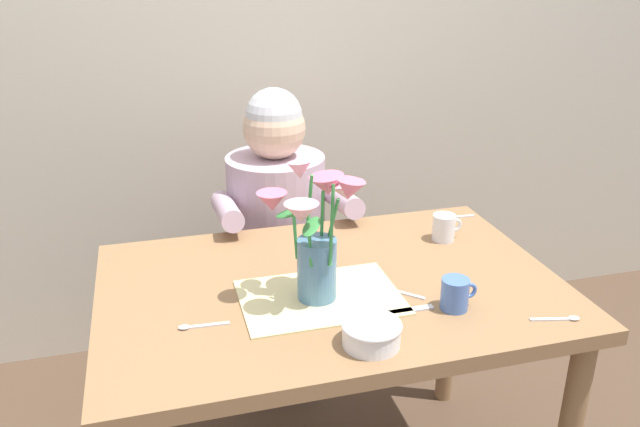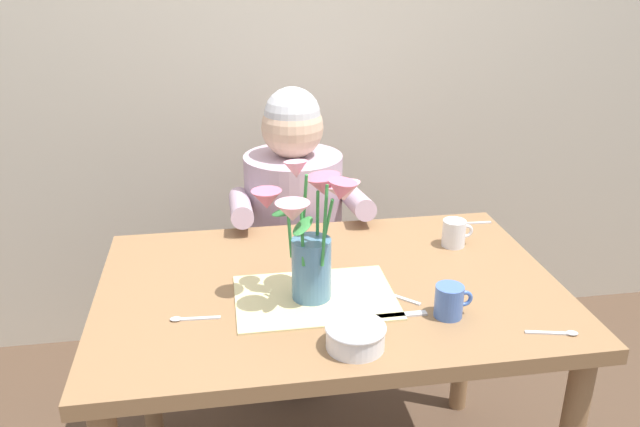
# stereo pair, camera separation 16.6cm
# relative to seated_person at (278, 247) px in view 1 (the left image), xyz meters

# --- Properties ---
(wood_panel_backdrop) EXTENTS (4.00, 0.10, 2.50)m
(wood_panel_backdrop) POSITION_rel_seated_person_xyz_m (0.02, 0.43, 0.69)
(wood_panel_backdrop) COLOR beige
(wood_panel_backdrop) RESTS_ON ground_plane
(dining_table) EXTENTS (1.20, 0.80, 0.74)m
(dining_table) POSITION_rel_seated_person_xyz_m (0.02, -0.62, 0.08)
(dining_table) COLOR olive
(dining_table) RESTS_ON ground_plane
(seated_person) EXTENTS (0.45, 0.47, 1.14)m
(seated_person) POSITION_rel_seated_person_xyz_m (0.00, 0.00, 0.00)
(seated_person) COLOR #4C4C56
(seated_person) RESTS_ON ground_plane
(striped_placemat) EXTENTS (0.40, 0.28, 0.00)m
(striped_placemat) POSITION_rel_seated_person_xyz_m (-0.03, -0.68, 0.18)
(striped_placemat) COLOR beige
(striped_placemat) RESTS_ON dining_table
(flower_vase) EXTENTS (0.30, 0.20, 0.35)m
(flower_vase) POSITION_rel_seated_person_xyz_m (-0.04, -0.68, 0.36)
(flower_vase) COLOR teal
(flower_vase) RESTS_ON dining_table
(ceramic_bowl) EXTENTS (0.14, 0.14, 0.06)m
(ceramic_bowl) POSITION_rel_seated_person_xyz_m (0.02, -0.91, 0.21)
(ceramic_bowl) COLOR white
(ceramic_bowl) RESTS_ON dining_table
(dinner_knife) EXTENTS (0.19, 0.02, 0.00)m
(dinner_knife) POSITION_rel_seated_person_xyz_m (0.13, -0.80, 0.18)
(dinner_knife) COLOR silver
(dinner_knife) RESTS_ON dining_table
(ceramic_mug) EXTENTS (0.09, 0.07, 0.08)m
(ceramic_mug) POSITION_rel_seated_person_xyz_m (0.42, -0.44, 0.22)
(ceramic_mug) COLOR silver
(ceramic_mug) RESTS_ON dining_table
(tea_cup) EXTENTS (0.09, 0.07, 0.08)m
(tea_cup) POSITION_rel_seated_person_xyz_m (0.27, -0.82, 0.22)
(tea_cup) COLOR #476BB7
(tea_cup) RESTS_ON dining_table
(spoon_0) EXTENTS (0.12, 0.04, 0.01)m
(spoon_0) POSITION_rel_seated_person_xyz_m (0.50, -0.94, 0.18)
(spoon_0) COLOR silver
(spoon_0) RESTS_ON dining_table
(spoon_1) EXTENTS (0.10, 0.09, 0.01)m
(spoon_1) POSITION_rel_seated_person_xyz_m (0.17, -0.70, 0.18)
(spoon_1) COLOR silver
(spoon_1) RESTS_ON dining_table
(spoon_2) EXTENTS (0.12, 0.02, 0.01)m
(spoon_2) POSITION_rel_seated_person_xyz_m (-0.35, -0.74, 0.18)
(spoon_2) COLOR silver
(spoon_2) RESTS_ON dining_table
(spoon_3) EXTENTS (0.12, 0.02, 0.01)m
(spoon_3) POSITION_rel_seated_person_xyz_m (0.52, -0.30, 0.18)
(spoon_3) COLOR silver
(spoon_3) RESTS_ON dining_table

